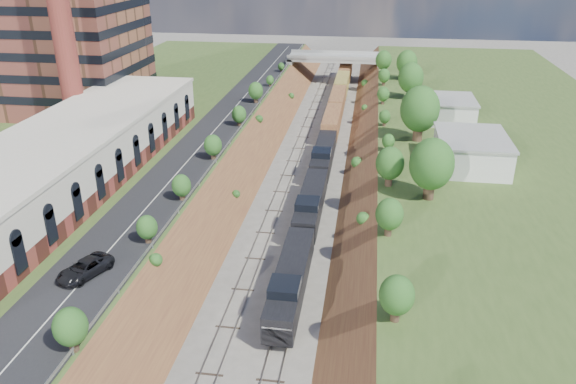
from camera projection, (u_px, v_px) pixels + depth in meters
name	position (u px, v px, depth m)	size (l,w,h in m)	color
platform_left	(110.00, 144.00, 93.35)	(44.00, 180.00, 5.00)	#395121
platform_right	(524.00, 165.00, 84.45)	(44.00, 180.00, 5.00)	#395121
embankment_left	(240.00, 165.00, 91.40)	(7.07, 180.00, 7.07)	brown
embankment_right	(376.00, 173.00, 88.43)	(7.07, 180.00, 7.07)	brown
rail_left_track	(291.00, 168.00, 90.23)	(1.58, 180.00, 0.18)	gray
rail_right_track	(323.00, 169.00, 89.53)	(1.58, 180.00, 0.18)	gray
road	(211.00, 134.00, 89.95)	(8.00, 180.00, 0.10)	black
guardrail	(236.00, 133.00, 89.02)	(0.10, 171.00, 0.70)	#99999E
commercial_building	(66.00, 158.00, 70.35)	(14.30, 62.30, 7.00)	brown
smokestack	(59.00, 5.00, 81.00)	(3.20, 3.20, 40.00)	brown
overpass	(335.00, 63.00, 143.95)	(24.50, 8.30, 7.40)	gray
white_building_near	(471.00, 152.00, 76.67)	(9.00, 12.00, 4.00)	silver
white_building_far	(449.00, 110.00, 96.70)	(8.00, 10.00, 3.60)	silver
tree_right_large	(432.00, 165.00, 65.74)	(5.25, 5.25, 7.61)	#473323
tree_left_crest	(133.00, 248.00, 52.50)	(2.45, 2.45, 3.55)	#473323
freight_train	(331.00, 125.00, 103.07)	(2.89, 116.80, 4.55)	black
suv	(85.00, 268.00, 51.43)	(2.50, 5.43, 1.51)	black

